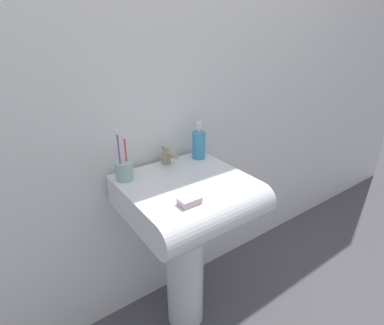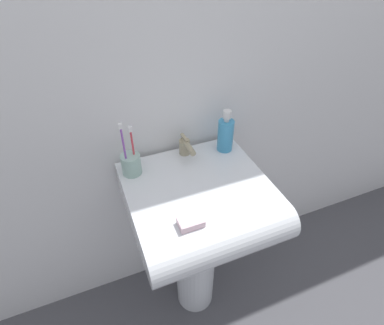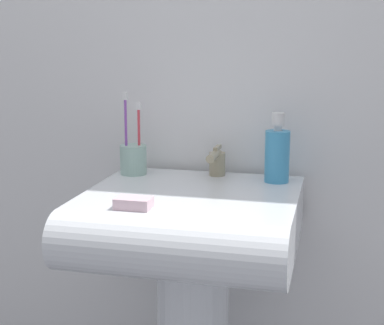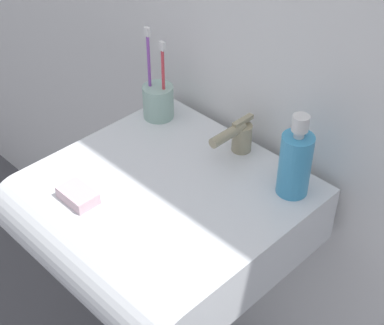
{
  "view_description": "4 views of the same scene",
  "coord_description": "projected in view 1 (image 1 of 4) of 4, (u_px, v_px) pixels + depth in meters",
  "views": [
    {
      "loc": [
        -0.61,
        -0.92,
        1.38
      ],
      "look_at": [
        0.04,
        -0.01,
        0.88
      ],
      "focal_mm": 28.0,
      "sensor_mm": 36.0,
      "label": 1
    },
    {
      "loc": [
        -0.31,
        -0.72,
        1.54
      ],
      "look_at": [
        -0.02,
        -0.0,
        0.91
      ],
      "focal_mm": 28.0,
      "sensor_mm": 36.0,
      "label": 2
    },
    {
      "loc": [
        0.33,
        -1.32,
        1.17
      ],
      "look_at": [
        -0.01,
        0.03,
        0.87
      ],
      "focal_mm": 55.0,
      "sensor_mm": 36.0,
      "label": 3
    },
    {
      "loc": [
        0.67,
        -0.62,
        1.57
      ],
      "look_at": [
        0.03,
        0.03,
        0.86
      ],
      "focal_mm": 55.0,
      "sensor_mm": 36.0,
      "label": 4
    }
  ],
  "objects": [
    {
      "name": "toothbrush_cup",
      "position": [
        124.0,
        170.0,
        1.22
      ],
      "size": [
        0.07,
        0.07,
        0.22
      ],
      "color": "#99BFB2",
      "rests_on": "sink_basin"
    },
    {
      "name": "faucet",
      "position": [
        167.0,
        156.0,
        1.36
      ],
      "size": [
        0.04,
        0.12,
        0.08
      ],
      "color": "tan",
      "rests_on": "sink_basin"
    },
    {
      "name": "sink_pedestal",
      "position": [
        185.0,
        266.0,
        1.43
      ],
      "size": [
        0.18,
        0.18,
        0.67
      ],
      "primitive_type": "cylinder",
      "color": "white",
      "rests_on": "ground"
    },
    {
      "name": "soap_bottle",
      "position": [
        199.0,
        144.0,
        1.41
      ],
      "size": [
        0.06,
        0.06,
        0.18
      ],
      "color": "#3F99CC",
      "rests_on": "sink_basin"
    },
    {
      "name": "ground_plane",
      "position": [
        185.0,
        316.0,
        1.57
      ],
      "size": [
        6.0,
        6.0,
        0.0
      ],
      "primitive_type": "plane",
      "color": "#4C4C51",
      "rests_on": "ground"
    },
    {
      "name": "bar_soap",
      "position": [
        190.0,
        201.0,
        1.06
      ],
      "size": [
        0.08,
        0.05,
        0.02
      ],
      "primitive_type": "cube",
      "color": "silver",
      "rests_on": "sink_basin"
    },
    {
      "name": "sink_basin",
      "position": [
        191.0,
        198.0,
        1.23
      ],
      "size": [
        0.5,
        0.5,
        0.13
      ],
      "color": "white",
      "rests_on": "sink_pedestal"
    },
    {
      "name": "wall_back",
      "position": [
        148.0,
        74.0,
        1.27
      ],
      "size": [
        5.0,
        0.05,
        2.4
      ],
      "primitive_type": "cube",
      "color": "white",
      "rests_on": "ground"
    }
  ]
}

